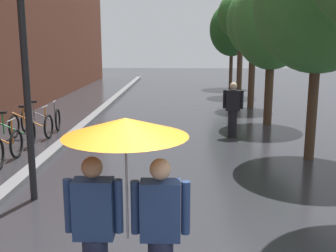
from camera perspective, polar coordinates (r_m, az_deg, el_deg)
The scene contains 12 objects.
kerb_strip at distance 14.00m, azimuth -11.47°, elevation 0.33°, with size 0.30×36.00×0.12m, color slate.
street_tree_1 at distance 10.10m, azimuth 20.29°, elevation 15.72°, with size 2.91×2.91×5.18m.
street_tree_2 at distance 14.10m, azimuth 14.24°, elevation 13.81°, with size 2.54×2.54×4.94m.
street_tree_3 at distance 17.68m, azimuth 11.81°, elevation 13.95°, with size 2.24×2.24×4.97m.
street_tree_4 at distance 21.76m, azimuth 10.14°, elevation 14.80°, with size 2.41×2.41×5.29m.
street_tree_5 at distance 25.03m, azimuth 8.88°, elevation 13.10°, with size 2.63×2.63×5.01m.
parked_bicycle_5 at distance 11.64m, azimuth -20.86°, elevation -0.91°, with size 1.14×0.80×0.96m.
parked_bicycle_6 at distance 12.49m, azimuth -18.46°, elevation 0.07°, with size 1.10×0.73×0.96m.
parked_bicycle_7 at distance 13.40m, azimuth -17.21°, elevation 0.90°, with size 1.15×0.82×0.96m.
couple_under_umbrella at distance 4.09m, azimuth -5.82°, elevation -7.57°, with size 1.26×1.23×2.04m.
street_lamp_post at distance 7.32m, azimuth -19.19°, elevation 7.38°, with size 0.24×0.24×3.88m.
pedestrian_walking_midground at distance 12.06m, azimuth 8.97°, elevation 2.28°, with size 0.58×0.29×1.61m.
Camera 1 is at (0.00, -3.36, 2.76)m, focal length 43.94 mm.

